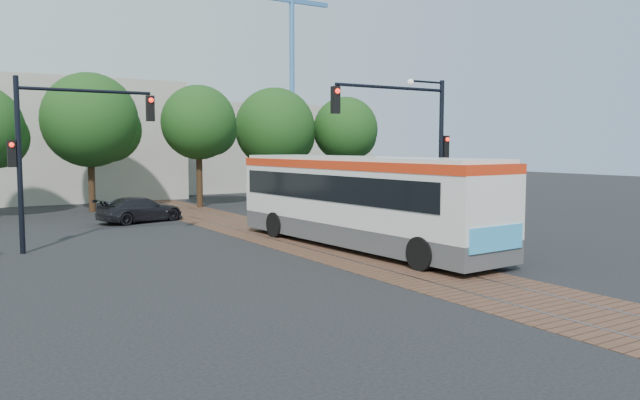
{
  "coord_description": "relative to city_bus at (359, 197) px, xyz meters",
  "views": [
    {
      "loc": [
        -12.03,
        -19.19,
        3.67
      ],
      "look_at": [
        0.53,
        0.91,
        1.6
      ],
      "focal_mm": 35.0,
      "sensor_mm": 36.0,
      "label": 1
    }
  ],
  "objects": [
    {
      "name": "ground",
      "position": [
        -1.02,
        0.96,
        -1.83
      ],
      "size": [
        120.0,
        120.0,
        0.0
      ],
      "primitive_type": "plane",
      "color": "black",
      "rests_on": "ground"
    },
    {
      "name": "trackbed",
      "position": [
        -1.02,
        4.96,
        -1.82
      ],
      "size": [
        3.6,
        40.0,
        0.02
      ],
      "color": "brown",
      "rests_on": "ground"
    },
    {
      "name": "tree_row",
      "position": [
        0.19,
        17.38,
        3.02
      ],
      "size": [
        26.4,
        5.6,
        7.67
      ],
      "color": "#382314",
      "rests_on": "ground"
    },
    {
      "name": "warehouses",
      "position": [
        -1.55,
        29.7,
        1.99
      ],
      "size": [
        40.0,
        13.0,
        8.0
      ],
      "color": "#ADA899",
      "rests_on": "ground"
    },
    {
      "name": "crane",
      "position": [
        16.98,
        34.96,
        9.06
      ],
      "size": [
        8.0,
        0.5,
        18.0
      ],
      "color": "#3F72B2",
      "rests_on": "ground"
    },
    {
      "name": "city_bus",
      "position": [
        0.0,
        0.0,
        0.0
      ],
      "size": [
        3.3,
        12.38,
        3.28
      ],
      "rotation": [
        0.0,
        0.0,
        0.06
      ],
      "color": "#404042",
      "rests_on": "ground"
    },
    {
      "name": "traffic_island",
      "position": [
        3.8,
        0.06,
        -1.5
      ],
      "size": [
        2.2,
        5.2,
        1.13
      ],
      "color": "gray",
      "rests_on": "ground"
    },
    {
      "name": "signal_pole_main",
      "position": [
        2.84,
        0.15,
        2.33
      ],
      "size": [
        5.49,
        0.46,
        6.0
      ],
      "color": "black",
      "rests_on": "ground"
    },
    {
      "name": "signal_pole_left",
      "position": [
        -9.39,
        4.95,
        2.04
      ],
      "size": [
        4.99,
        0.34,
        6.0
      ],
      "color": "black",
      "rests_on": "ground"
    },
    {
      "name": "parked_car",
      "position": [
        -4.59,
        11.61,
        -1.22
      ],
      "size": [
        4.49,
        2.75,
        1.22
      ],
      "primitive_type": "imported",
      "rotation": [
        0.0,
        0.0,
        1.84
      ],
      "color": "black",
      "rests_on": "ground"
    }
  ]
}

